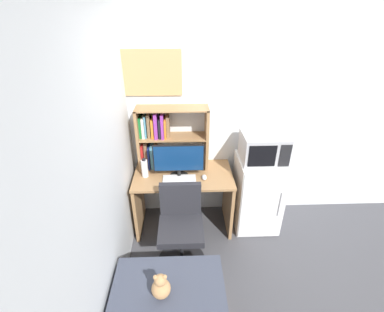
% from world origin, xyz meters
% --- Properties ---
extents(wall_back, '(6.40, 0.04, 2.60)m').
position_xyz_m(wall_back, '(0.40, 0.02, 1.30)').
color(wall_back, silver).
rests_on(wall_back, ground_plane).
extents(wall_left, '(0.04, 4.40, 2.60)m').
position_xyz_m(wall_left, '(-1.62, -1.60, 1.30)').
color(wall_left, silver).
rests_on(wall_left, ground_plane).
extents(desk, '(1.13, 0.64, 0.76)m').
position_xyz_m(desk, '(-0.99, -0.32, 0.52)').
color(desk, '#997047').
rests_on(desk, ground_plane).
extents(hutch_bookshelf, '(0.80, 0.27, 0.73)m').
position_xyz_m(hutch_bookshelf, '(-1.22, -0.12, 1.16)').
color(hutch_bookshelf, '#997047').
rests_on(hutch_bookshelf, desk).
extents(monitor, '(0.56, 0.21, 0.40)m').
position_xyz_m(monitor, '(-1.03, -0.38, 0.98)').
color(monitor, black).
rests_on(monitor, desk).
extents(keyboard, '(0.37, 0.15, 0.02)m').
position_xyz_m(keyboard, '(-1.03, -0.44, 0.77)').
color(keyboard, silver).
rests_on(keyboard, desk).
extents(computer_mouse, '(0.05, 0.10, 0.04)m').
position_xyz_m(computer_mouse, '(-0.75, -0.43, 0.78)').
color(computer_mouse, silver).
rests_on(computer_mouse, desk).
extents(water_bottle, '(0.07, 0.07, 0.23)m').
position_xyz_m(water_bottle, '(-1.42, -0.36, 0.87)').
color(water_bottle, silver).
rests_on(water_bottle, desk).
extents(mini_fridge, '(0.52, 0.57, 0.92)m').
position_xyz_m(mini_fridge, '(-0.09, -0.31, 0.46)').
color(mini_fridge, white).
rests_on(mini_fridge, ground_plane).
extents(microwave, '(0.48, 0.41, 0.32)m').
position_xyz_m(microwave, '(-0.09, -0.31, 1.08)').
color(microwave, '#ADADB2').
rests_on(microwave, mini_fridge).
extents(desk_chair, '(0.51, 0.51, 0.90)m').
position_xyz_m(desk_chair, '(-1.02, -0.86, 0.40)').
color(desk_chair, black).
rests_on(desk_chair, ground_plane).
extents(teddy_bear, '(0.15, 0.15, 0.22)m').
position_xyz_m(teddy_bear, '(-1.17, -1.61, 0.58)').
color(teddy_bear, '#AD7F51').
rests_on(teddy_bear, bed).
extents(wall_corkboard, '(0.68, 0.02, 0.48)m').
position_xyz_m(wall_corkboard, '(-1.32, -0.01, 1.84)').
color(wall_corkboard, tan).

